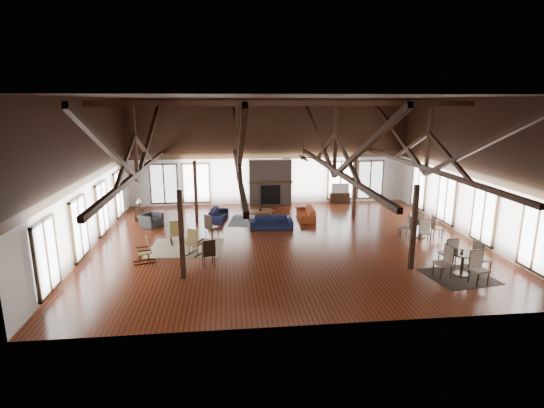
{
  "coord_description": "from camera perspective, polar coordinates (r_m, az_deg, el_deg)",
  "views": [
    {
      "loc": [
        -2.46,
        -17.09,
        5.84
      ],
      "look_at": [
        -0.51,
        1.0,
        1.41
      ],
      "focal_mm": 28.0,
      "sensor_mm": 36.0,
      "label": 1
    }
  ],
  "objects": [
    {
      "name": "ceiling",
      "position": [
        17.27,
        2.09,
        14.2
      ],
      "size": [
        16.0,
        14.0,
        0.02
      ],
      "primitive_type": "cube",
      "color": "black",
      "rests_on": "wall_back"
    },
    {
      "name": "wall_right",
      "position": [
        20.24,
        25.11,
        4.32
      ],
      "size": [
        0.02,
        14.0,
        6.0
      ],
      "primitive_type": "cube",
      "color": "silver",
      "rests_on": "floor"
    },
    {
      "name": "television",
      "position": [
        25.23,
        9.13,
        2.15
      ],
      "size": [
        1.01,
        0.2,
        0.58
      ],
      "primitive_type": "imported",
      "rotation": [
        0.0,
        0.0,
        -0.07
      ],
      "color": "#B2B2B2",
      "rests_on": "tv_console"
    },
    {
      "name": "cup_far",
      "position": [
        19.56,
        19.29,
        -2.2
      ],
      "size": [
        0.14,
        0.14,
        0.09
      ],
      "primitive_type": "imported",
      "rotation": [
        0.0,
        0.0,
        0.4
      ],
      "color": "#B2B2B2",
      "rests_on": "cafe_table_far"
    },
    {
      "name": "rocking_chair_b",
      "position": [
        16.79,
        -10.45,
        -5.1
      ],
      "size": [
        0.77,
        0.93,
        1.06
      ],
      "rotation": [
        0.0,
        0.0,
        -0.49
      ],
      "color": "olive",
      "rests_on": "floor"
    },
    {
      "name": "sofa_orange",
      "position": [
        21.61,
        4.59,
        -1.25
      ],
      "size": [
        2.04,
        0.88,
        0.58
      ],
      "primitive_type": "imported",
      "rotation": [
        0.0,
        0.0,
        -1.62
      ],
      "color": "#A0431F",
      "rests_on": "floor"
    },
    {
      "name": "cafe_table_near",
      "position": [
        16.04,
        24.27,
        -6.84
      ],
      "size": [
        2.15,
        2.15,
        1.1
      ],
      "rotation": [
        0.0,
        0.0,
        0.16
      ],
      "color": "black",
      "rests_on": "floor"
    },
    {
      "name": "wall_back",
      "position": [
        24.38,
        -0.34,
        6.98
      ],
      "size": [
        16.0,
        0.02,
        6.0
      ],
      "primitive_type": "cube",
      "color": "silver",
      "rests_on": "floor"
    },
    {
      "name": "rug_dark",
      "position": [
        16.03,
        23.89,
        -8.9
      ],
      "size": [
        2.33,
        2.17,
        0.01
      ],
      "primitive_type": "cube",
      "rotation": [
        0.0,
        0.0,
        0.15
      ],
      "color": "black",
      "rests_on": "floor"
    },
    {
      "name": "tv_console",
      "position": [
        25.35,
        9.05,
        0.86
      ],
      "size": [
        1.18,
        0.44,
        0.59
      ],
      "primitive_type": "cube",
      "color": "black",
      "rests_on": "floor"
    },
    {
      "name": "post_grid",
      "position": [
        17.8,
        1.96,
        -0.36
      ],
      "size": [
        8.16,
        7.16,
        3.05
      ],
      "color": "black",
      "rests_on": "floor"
    },
    {
      "name": "vase",
      "position": [
        21.16,
        -1.59,
        -0.68
      ],
      "size": [
        0.22,
        0.22,
        0.18
      ],
      "primitive_type": "imported",
      "rotation": [
        0.0,
        0.0,
        0.39
      ],
      "color": "#B2B2B2",
      "rests_on": "coffee_table"
    },
    {
      "name": "ceiling_fan",
      "position": [
        16.5,
        4.25,
        6.3
      ],
      "size": [
        1.6,
        1.6,
        0.75
      ],
      "color": "black",
      "rests_on": "roof_truss"
    },
    {
      "name": "armchair",
      "position": [
        21.02,
        -15.96,
        -2.11
      ],
      "size": [
        1.22,
        1.26,
        0.62
      ],
      "primitive_type": "imported",
      "rotation": [
        0.0,
        0.0,
        1.01
      ],
      "color": "#262729",
      "rests_on": "floor"
    },
    {
      "name": "wall_front",
      "position": [
        10.77,
        7.28,
        -1.72
      ],
      "size": [
        16.0,
        0.02,
        6.0
      ],
      "primitive_type": "cube",
      "color": "silver",
      "rests_on": "floor"
    },
    {
      "name": "rocking_chair_a",
      "position": [
        18.2,
        -12.85,
        -3.81
      ],
      "size": [
        0.58,
        0.86,
        1.01
      ],
      "rotation": [
        0.0,
        0.0,
        0.22
      ],
      "color": "olive",
      "rests_on": "floor"
    },
    {
      "name": "coffee_table",
      "position": [
        21.24,
        -1.68,
        -1.03
      ],
      "size": [
        1.46,
        1.01,
        0.51
      ],
      "rotation": [
        0.0,
        0.0,
        0.29
      ],
      "color": "brown",
      "rests_on": "floor"
    },
    {
      "name": "cafe_table_far",
      "position": [
        19.7,
        19.37,
        -2.88
      ],
      "size": [
        1.91,
        1.91,
        0.98
      ],
      "rotation": [
        0.0,
        0.0,
        -0.18
      ],
      "color": "black",
      "rests_on": "floor"
    },
    {
      "name": "rug_tan",
      "position": [
        17.75,
        -11.48,
        -5.79
      ],
      "size": [
        3.14,
        2.58,
        0.01
      ],
      "primitive_type": "cube",
      "rotation": [
        0.0,
        0.0,
        -0.1
      ],
      "color": "#C2B587",
      "rests_on": "floor"
    },
    {
      "name": "roof_truss",
      "position": [
        17.36,
        2.03,
        7.68
      ],
      "size": [
        15.6,
        14.07,
        3.14
      ],
      "color": "black",
      "rests_on": "wall_back"
    },
    {
      "name": "side_table_lamp",
      "position": [
        22.15,
        -17.32,
        -1.04
      ],
      "size": [
        0.47,
        0.47,
        1.19
      ],
      "color": "black",
      "rests_on": "floor"
    },
    {
      "name": "cup_near",
      "position": [
        16.01,
        24.18,
        -5.78
      ],
      "size": [
        0.15,
        0.15,
        0.09
      ],
      "primitive_type": "imported",
      "rotation": [
        0.0,
        0.0,
        -0.33
      ],
      "color": "#B2B2B2",
      "rests_on": "cafe_table_near"
    },
    {
      "name": "floor",
      "position": [
        18.23,
        1.93,
        -5.02
      ],
      "size": [
        16.0,
        16.0,
        0.0
      ],
      "primitive_type": "plane",
      "color": "maroon",
      "rests_on": "ground"
    },
    {
      "name": "side_chair_b",
      "position": [
        15.41,
        -8.49,
        -6.31
      ],
      "size": [
        0.54,
        0.54,
        1.05
      ],
      "rotation": [
        0.0,
        0.0,
        0.26
      ],
      "color": "black",
      "rests_on": "floor"
    },
    {
      "name": "wall_left",
      "position": [
        18.19,
        -23.86,
        3.52
      ],
      "size": [
        0.02,
        14.0,
        6.0
      ],
      "primitive_type": "cube",
      "color": "silver",
      "rests_on": "floor"
    },
    {
      "name": "rug_navy",
      "position": [
        21.25,
        -1.66,
        -2.27
      ],
      "size": [
        3.26,
        2.65,
        0.01
      ],
      "primitive_type": "cube",
      "rotation": [
        0.0,
        0.0,
        -0.16
      ],
      "color": "#172042",
      "rests_on": "floor"
    },
    {
      "name": "rocking_chair_c",
      "position": [
        16.45,
        -16.57,
        -6.0
      ],
      "size": [
        0.85,
        0.61,
        0.98
      ],
      "rotation": [
        0.0,
        0.0,
        1.87
      ],
      "color": "olive",
      "rests_on": "floor"
    },
    {
      "name": "fireplace",
      "position": [
        24.32,
        -0.25,
        2.89
      ],
      "size": [
        2.5,
        0.69,
        2.6
      ],
      "color": "#66574D",
      "rests_on": "floor"
    },
    {
      "name": "sofa_navy_front",
      "position": [
        19.91,
        -0.1,
        -2.5
      ],
      "size": [
        2.03,
        0.85,
        0.59
      ],
      "primitive_type": "imported",
      "rotation": [
        0.0,
        0.0,
        -0.03
      ],
      "color": "#151A3A",
      "rests_on": "floor"
    },
    {
      "name": "side_chair_a",
      "position": [
        18.52,
        -8.33,
        -2.79
      ],
      "size": [
        0.65,
        0.65,
        1.1
      ],
      "rotation": [
        0.0,
        0.0,
        -0.78
      ],
      "color": "black",
      "rests_on": "floor"
    },
    {
      "name": "sofa_navy_left",
      "position": [
        21.54,
        -7.23,
        -1.41
      ],
      "size": [
        1.99,
        1.04,
        0.55
      ],
      "primitive_type": "imported",
      "rotation": [
        0.0,
        0.0,
        1.4
      ],
      "color": "#121533",
      "rests_on": "floor"
    }
  ]
}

